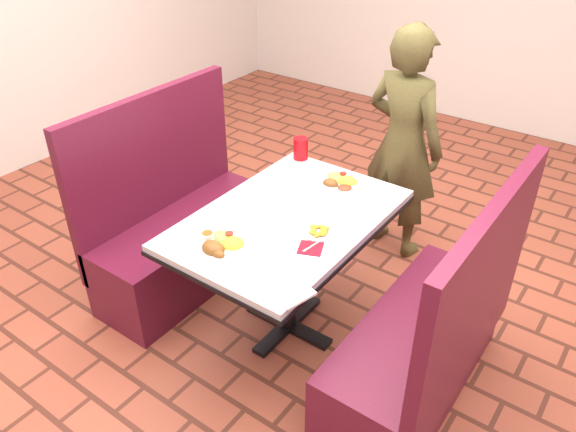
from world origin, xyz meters
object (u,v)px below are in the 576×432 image
object	(u,v)px
diner_person	(403,145)
plantain_plate	(318,231)
dining_table	(288,232)
booth_bench_left	(182,233)
red_tumbler	(301,148)
booth_bench_right	(426,345)
near_dinner_plate	(221,243)
far_dinner_plate	(340,181)

from	to	relation	value
diner_person	plantain_plate	distance (m)	1.13
dining_table	diner_person	size ratio (longest dim) A/B	0.81
booth_bench_left	red_tumbler	xyz separation A→B (m)	(0.49, 0.56, 0.49)
dining_table	diner_person	distance (m)	1.10
dining_table	plantain_plate	size ratio (longest dim) A/B	7.48
booth_bench_left	red_tumbler	distance (m)	0.89
booth_bench_left	booth_bench_right	size ratio (longest dim) A/B	1.00
near_dinner_plate	plantain_plate	bearing A→B (deg)	50.87
dining_table	booth_bench_left	distance (m)	0.86
dining_table	plantain_plate	distance (m)	0.24
dining_table	far_dinner_plate	xyz separation A→B (m)	(0.04, 0.43, 0.12)
far_dinner_plate	plantain_plate	xyz separation A→B (m)	(0.16, -0.46, -0.01)
booth_bench_right	near_dinner_plate	world-z (taller)	booth_bench_right
dining_table	plantain_plate	world-z (taller)	plantain_plate
near_dinner_plate	booth_bench_left	bearing A→B (deg)	150.78
dining_table	red_tumbler	size ratio (longest dim) A/B	9.35
near_dinner_plate	far_dinner_plate	world-z (taller)	near_dinner_plate
diner_person	dining_table	bearing A→B (deg)	95.36
far_dinner_plate	red_tumbler	xyz separation A→B (m)	(-0.36, 0.13, 0.04)
near_dinner_plate	plantain_plate	distance (m)	0.46
dining_table	far_dinner_plate	bearing A→B (deg)	84.23
diner_person	plantain_plate	world-z (taller)	diner_person
dining_table	booth_bench_right	bearing A→B (deg)	0.00
near_dinner_plate	dining_table	bearing A→B (deg)	77.79
booth_bench_left	booth_bench_right	world-z (taller)	same
near_dinner_plate	booth_bench_right	bearing A→B (deg)	24.25
near_dinner_plate	red_tumbler	world-z (taller)	red_tumbler
diner_person	booth_bench_left	bearing A→B (deg)	61.05
booth_bench_left	far_dinner_plate	distance (m)	1.04
booth_bench_right	diner_person	size ratio (longest dim) A/B	0.80
dining_table	booth_bench_right	xyz separation A→B (m)	(0.80, 0.00, -0.32)
booth_bench_right	near_dinner_plate	distance (m)	1.07
diner_person	near_dinner_plate	xyz separation A→B (m)	(-0.18, -1.49, 0.03)
plantain_plate	diner_person	bearing A→B (deg)	95.57
dining_table	booth_bench_left	world-z (taller)	booth_bench_left
red_tumbler	dining_table	bearing A→B (deg)	-60.79
booth_bench_left	plantain_plate	xyz separation A→B (m)	(1.00, -0.04, 0.43)
booth_bench_right	far_dinner_plate	xyz separation A→B (m)	(-0.76, 0.43, 0.45)
plantain_plate	booth_bench_left	bearing A→B (deg)	177.81
booth_bench_left	near_dinner_plate	bearing A→B (deg)	-29.22
diner_person	plantain_plate	bearing A→B (deg)	105.99
booth_bench_right	diner_person	bearing A→B (deg)	122.76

